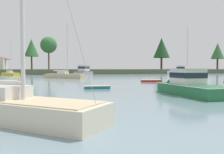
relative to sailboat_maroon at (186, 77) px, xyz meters
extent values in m
cube|color=#4C563D|center=(-12.75, 63.38, 0.58)|extent=(228.01, 57.79, 1.66)
cube|color=maroon|center=(0.01, 0.01, -0.12)|extent=(6.97, 5.97, 1.37)
cube|color=#CCB78E|center=(0.01, 0.01, 0.58)|extent=(6.48, 5.52, 0.04)
cube|color=silver|center=(-0.28, -0.22, 0.82)|extent=(1.99, 1.91, 0.45)
cylinder|color=silver|center=(0.48, 0.37, 5.54)|extent=(0.15, 0.15, 9.89)
cylinder|color=silver|center=(-0.69, -0.54, 1.14)|extent=(2.42, 1.91, 0.12)
cylinder|color=silver|center=(-0.69, -0.54, 1.19)|extent=(2.20, 1.75, 0.14)
cylinder|color=#999999|center=(1.65, 1.28, 5.52)|extent=(2.37, 1.84, 9.85)
cube|color=#196B70|center=(-23.49, -19.72, -0.17)|extent=(2.50, 1.21, 0.37)
cube|color=#C6B289|center=(-23.49, -19.72, 0.02)|extent=(2.60, 1.30, 0.05)
cube|color=tan|center=(-23.49, -19.72, -0.02)|extent=(0.15, 0.90, 0.03)
cube|color=#236B3D|center=(-18.13, -27.09, -0.07)|extent=(2.29, 6.22, 1.23)
cone|color=#236B3D|center=(-18.12, -23.99, -0.07)|extent=(2.05, 1.74, 2.05)
cube|color=silver|center=(-18.13, -27.09, 0.52)|extent=(2.38, 6.34, 0.05)
cube|color=silver|center=(-18.13, -26.59, 1.09)|extent=(1.82, 2.05, 1.09)
cube|color=#19232D|center=(-18.13, -26.59, 1.20)|extent=(1.86, 2.09, 0.39)
cube|color=beige|center=(-18.13, -26.59, 1.67)|extent=(2.12, 2.30, 0.06)
cylinder|color=silver|center=(-18.13, -26.59, 2.25)|extent=(0.03, 0.03, 1.11)
cube|color=white|center=(14.79, 25.20, 0.04)|extent=(8.05, 6.45, 1.94)
cone|color=white|center=(18.10, 23.11, 0.04)|extent=(3.14, 3.21, 2.41)
cube|color=black|center=(14.79, 25.20, 0.97)|extent=(8.24, 6.62, 0.05)
cube|color=silver|center=(15.06, 25.03, 1.81)|extent=(3.32, 3.19, 1.62)
cube|color=#19232D|center=(15.06, 25.03, 1.98)|extent=(3.39, 3.25, 0.58)
cube|color=beige|center=(15.06, 25.03, 2.66)|extent=(3.77, 3.64, 0.06)
cylinder|color=silver|center=(15.06, 25.03, 3.47)|extent=(0.03, 0.03, 1.57)
cube|color=gold|center=(-37.66, 27.19, -0.13)|extent=(5.63, 7.21, 1.29)
cube|color=#CCB78E|center=(-37.66, 27.19, 0.53)|extent=(5.20, 6.71, 0.04)
cube|color=silver|center=(-37.86, 27.50, 0.77)|extent=(1.91, 2.03, 0.44)
cylinder|color=silver|center=(-37.34, 26.70, 4.96)|extent=(0.15, 0.15, 8.82)
cylinder|color=silver|center=(-38.14, 27.93, 1.10)|extent=(1.71, 2.53, 0.12)
cylinder|color=silver|center=(-38.14, 27.93, 1.15)|extent=(1.57, 2.29, 0.14)
cylinder|color=#999999|center=(-36.53, 25.46, 4.94)|extent=(1.63, 2.49, 8.77)
cube|color=beige|center=(-29.54, -31.82, -0.13)|extent=(7.13, 6.72, 1.31)
cube|color=#CCB78E|center=(-29.54, -31.82, 0.54)|extent=(6.61, 6.23, 0.04)
cube|color=silver|center=(-29.83, -31.56, 0.80)|extent=(2.15, 2.12, 0.46)
cube|color=#B2231E|center=(-13.52, -11.19, -0.15)|extent=(3.05, 1.88, 0.43)
cube|color=#C6B289|center=(-13.52, -11.19, 0.06)|extent=(3.19, 2.01, 0.05)
cube|color=tan|center=(-13.52, -11.19, 0.02)|extent=(0.34, 1.09, 0.03)
cube|color=tan|center=(-24.58, 5.13, -0.12)|extent=(7.86, 6.84, 1.45)
cube|color=#CCB78E|center=(-24.58, 5.13, 0.63)|extent=(7.31, 6.33, 0.04)
cube|color=silver|center=(-24.90, 5.40, 0.90)|extent=(2.27, 2.18, 0.50)
cylinder|color=silver|center=(-24.05, 4.72, 5.61)|extent=(0.17, 0.17, 9.93)
cylinder|color=silver|center=(-25.37, 5.76, 1.25)|extent=(2.72, 2.20, 0.13)
cylinder|color=silver|center=(-25.37, 5.76, 1.30)|extent=(2.46, 1.99, 0.14)
cylinder|color=#999999|center=(-22.73, 3.67, 5.59)|extent=(2.65, 2.11, 9.89)
cube|color=gray|center=(-17.17, 26.72, 0.02)|extent=(7.03, 9.43, 1.82)
cone|color=gray|center=(-14.91, 30.73, 0.02)|extent=(3.52, 3.52, 2.59)
cube|color=black|center=(-17.17, 26.72, 0.90)|extent=(7.22, 9.65, 0.05)
cube|color=silver|center=(-17.17, 26.72, 1.81)|extent=(3.90, 4.49, 1.75)
cube|color=#19232D|center=(-17.17, 26.72, 1.98)|extent=(3.98, 4.58, 0.63)
cube|color=beige|center=(-17.17, 26.72, 2.71)|extent=(4.45, 5.07, 0.06)
cylinder|color=silver|center=(-17.17, 26.72, 3.66)|extent=(0.03, 0.03, 1.83)
sphere|color=orange|center=(-32.32, -2.06, -0.17)|extent=(0.42, 0.42, 0.42)
torus|color=#333338|center=(-32.32, -2.06, 0.08)|extent=(0.12, 0.12, 0.02)
cylinder|color=brown|center=(21.47, 49.75, 5.67)|extent=(0.92, 0.92, 8.51)
cone|color=#1E4723|center=(21.47, 49.75, 10.94)|extent=(7.20, 7.20, 8.80)
cylinder|color=brown|center=(-32.73, 40.38, 5.03)|extent=(0.53, 0.53, 7.23)
cone|color=#2D602D|center=(-32.73, 40.38, 8.76)|extent=(4.76, 4.76, 5.82)
cylinder|color=brown|center=(49.52, 47.32, 5.42)|extent=(0.79, 0.79, 8.01)
cone|color=#336B38|center=(49.52, 47.32, 9.96)|extent=(6.02, 6.02, 7.36)
cylinder|color=brown|center=(-27.03, 46.42, 5.25)|extent=(0.54, 0.54, 7.67)
sphere|color=#336B38|center=(-27.03, 46.42, 10.45)|extent=(6.05, 6.05, 6.05)
camera|label=1|loc=(-28.29, -41.15, 1.70)|focal=36.37mm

